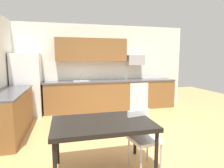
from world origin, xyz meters
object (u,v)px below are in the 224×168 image
Objects in this scene: microwave at (135,60)px; chair_near_table at (142,134)px; refrigerator at (27,85)px; oven_range at (136,94)px; dining_table at (103,126)px.

chair_near_table is at bearing -108.91° from microwave.
refrigerator reaches higher than oven_range.
refrigerator is 3.35m from oven_range.
microwave is at bearing 3.10° from refrigerator.
refrigerator reaches higher than chair_near_table.
refrigerator reaches higher than dining_table.
microwave reaches higher than chair_near_table.
oven_range is 0.65× the size of dining_table.
dining_table is (1.53, -3.27, -0.20)m from refrigerator.
refrigerator is 3.92m from chair_near_table.
oven_range is 1.13m from microwave.
microwave is at bearing 90.00° from oven_range.
microwave is 0.39× the size of dining_table.
dining_table is at bearing -178.98° from chair_near_table.
dining_table is (-1.79, -3.45, -0.88)m from microwave.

